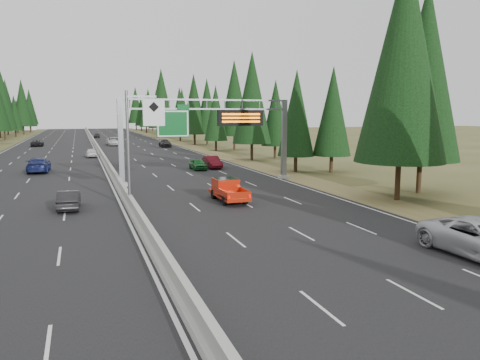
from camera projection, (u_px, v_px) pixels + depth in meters
name	position (u px, v px, depth m)	size (l,w,h in m)	color
road	(98.00, 150.00, 84.04)	(32.00, 260.00, 0.08)	black
shoulder_right	(194.00, 148.00, 89.79)	(3.60, 260.00, 0.06)	olive
median_barrier	(98.00, 148.00, 83.99)	(0.70, 260.00, 0.85)	#989893
sign_gantry	(214.00, 127.00, 43.95)	(16.75, 0.98, 7.80)	slate
hov_sign_pole	(137.00, 140.00, 32.06)	(2.80, 0.50, 8.00)	slate
tree_row_right	(224.00, 99.00, 83.23)	(11.80, 240.03, 19.00)	black
red_pickup	(227.00, 189.00, 34.92)	(1.78, 4.97, 1.62)	black
car_ahead_green	(198.00, 164.00, 54.33)	(1.52, 3.77, 1.28)	#176525
car_ahead_dkred	(212.00, 162.00, 55.85)	(1.51, 4.33, 1.43)	#580C16
car_ahead_dkgrey	(165.00, 143.00, 91.78)	(1.98, 4.88, 1.41)	black
car_ahead_white	(114.00, 141.00, 96.00)	(2.74, 5.93, 1.65)	silver
car_ahead_far	(97.00, 135.00, 126.78)	(1.57, 3.90, 1.33)	black
car_onc_near	(69.00, 200.00, 31.70)	(1.37, 3.93, 1.30)	black
car_onc_blue	(39.00, 165.00, 51.90)	(2.27, 5.59, 1.62)	navy
car_onc_white	(91.00, 153.00, 69.93)	(1.61, 4.01, 1.37)	silver
car_onc_far	(37.00, 143.00, 93.54)	(2.17, 4.71, 1.31)	black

